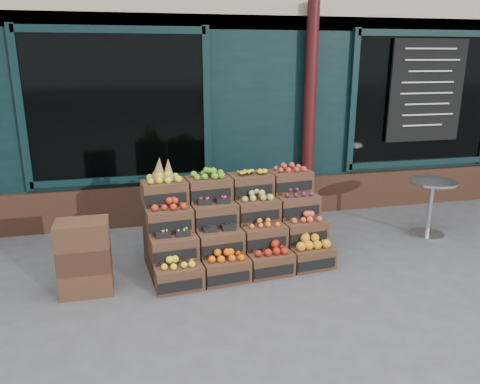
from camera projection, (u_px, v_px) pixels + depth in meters
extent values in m
plane|color=#454548|center=(271.00, 279.00, 5.32)|extent=(60.00, 60.00, 0.00)
cube|color=black|center=(198.00, 58.00, 9.50)|extent=(12.00, 6.00, 4.80)
cube|color=black|center=(229.00, 121.00, 7.00)|extent=(12.00, 0.12, 3.00)
cube|color=#331E14|center=(230.00, 199.00, 7.27)|extent=(12.00, 0.18, 0.60)
cube|color=black|center=(118.00, 108.00, 6.51)|extent=(2.40, 0.06, 2.00)
cube|color=black|center=(423.00, 100.00, 7.58)|extent=(2.40, 0.06, 2.00)
cylinder|color=#390D0F|center=(309.00, 114.00, 7.05)|extent=(0.18, 0.18, 3.20)
cube|color=black|center=(427.00, 91.00, 7.46)|extent=(1.30, 0.04, 1.60)
cube|color=#442A1B|center=(178.00, 276.00, 5.11)|extent=(0.55, 0.41, 0.26)
cube|color=black|center=(182.00, 286.00, 4.94)|extent=(0.48, 0.06, 0.12)
cube|color=yellow|center=(178.00, 262.00, 5.06)|extent=(0.44, 0.31, 0.08)
cube|color=#442A1B|center=(225.00, 269.00, 5.28)|extent=(0.55, 0.41, 0.26)
cube|color=black|center=(230.00, 278.00, 5.11)|extent=(0.48, 0.06, 0.12)
cube|color=#E25204|center=(225.00, 255.00, 5.23)|extent=(0.44, 0.31, 0.09)
cube|color=#442A1B|center=(269.00, 262.00, 5.45)|extent=(0.55, 0.41, 0.26)
cube|color=black|center=(276.00, 271.00, 5.28)|extent=(0.48, 0.06, 0.12)
cube|color=#9A190D|center=(270.00, 248.00, 5.40)|extent=(0.44, 0.31, 0.10)
cube|color=#442A1B|center=(311.00, 256.00, 5.61)|extent=(0.55, 0.41, 0.26)
cube|color=black|center=(318.00, 265.00, 5.45)|extent=(0.48, 0.06, 0.12)
cube|color=orange|center=(311.00, 242.00, 5.56)|extent=(0.44, 0.31, 0.12)
cube|color=#442A1B|center=(173.00, 247.00, 5.24)|extent=(0.55, 0.41, 0.26)
cube|color=black|center=(177.00, 256.00, 5.07)|extent=(0.48, 0.06, 0.12)
cube|color=#8EC141|center=(173.00, 235.00, 5.19)|extent=(0.44, 0.31, 0.03)
cube|color=#442A1B|center=(219.00, 241.00, 5.40)|extent=(0.55, 0.41, 0.26)
cube|color=black|center=(224.00, 249.00, 5.24)|extent=(0.48, 0.06, 0.12)
cube|color=black|center=(219.00, 229.00, 5.36)|extent=(0.44, 0.31, 0.03)
cube|color=#442A1B|center=(263.00, 235.00, 5.57)|extent=(0.55, 0.41, 0.26)
cube|color=black|center=(269.00, 243.00, 5.41)|extent=(0.48, 0.06, 0.12)
cube|color=orange|center=(263.00, 222.00, 5.53)|extent=(0.44, 0.31, 0.07)
cube|color=#442A1B|center=(303.00, 230.00, 5.74)|extent=(0.55, 0.41, 0.26)
cube|color=black|center=(310.00, 237.00, 5.57)|extent=(0.48, 0.06, 0.12)
cube|color=#CE4533|center=(304.00, 217.00, 5.69)|extent=(0.44, 0.31, 0.08)
cube|color=#442A1B|center=(169.00, 219.00, 5.36)|extent=(0.55, 0.41, 0.26)
cube|color=black|center=(172.00, 226.00, 5.19)|extent=(0.48, 0.06, 0.12)
cube|color=#A92813|center=(168.00, 204.00, 5.31)|extent=(0.44, 0.31, 0.09)
cube|color=#442A1B|center=(214.00, 214.00, 5.53)|extent=(0.55, 0.41, 0.26)
cube|color=black|center=(219.00, 221.00, 5.36)|extent=(0.48, 0.06, 0.12)
cube|color=#BA2038|center=(214.00, 202.00, 5.49)|extent=(0.44, 0.31, 0.04)
cube|color=#442A1B|center=(256.00, 209.00, 5.70)|extent=(0.55, 0.41, 0.26)
cube|color=black|center=(262.00, 216.00, 5.53)|extent=(0.48, 0.06, 0.12)
cube|color=#A5A14D|center=(256.00, 196.00, 5.65)|extent=(0.44, 0.31, 0.09)
cube|color=#442A1B|center=(296.00, 205.00, 5.87)|extent=(0.55, 0.41, 0.26)
cube|color=black|center=(303.00, 211.00, 5.70)|extent=(0.48, 0.06, 0.12)
cube|color=#4A1737|center=(297.00, 192.00, 5.82)|extent=(0.44, 0.31, 0.07)
cube|color=#442A1B|center=(164.00, 192.00, 5.49)|extent=(0.55, 0.41, 0.26)
cube|color=black|center=(168.00, 199.00, 5.32)|extent=(0.48, 0.06, 0.12)
cube|color=gold|center=(164.00, 178.00, 5.44)|extent=(0.44, 0.31, 0.09)
cube|color=#442A1B|center=(209.00, 188.00, 5.65)|extent=(0.55, 0.41, 0.26)
cube|color=black|center=(213.00, 194.00, 5.49)|extent=(0.48, 0.06, 0.12)
cube|color=#59981E|center=(208.00, 174.00, 5.61)|extent=(0.44, 0.31, 0.09)
cube|color=#442A1B|center=(250.00, 184.00, 5.82)|extent=(0.55, 0.41, 0.26)
cube|color=black|center=(256.00, 190.00, 5.66)|extent=(0.48, 0.06, 0.12)
cube|color=yellow|center=(250.00, 171.00, 5.78)|extent=(0.44, 0.31, 0.08)
cube|color=#442A1B|center=(290.00, 181.00, 5.99)|extent=(0.55, 0.41, 0.26)
cube|color=black|center=(296.00, 186.00, 5.83)|extent=(0.48, 0.06, 0.12)
cube|color=#B93425|center=(290.00, 168.00, 5.94)|extent=(0.44, 0.31, 0.08)
cube|color=#331E14|center=(241.00, 258.00, 5.56)|extent=(2.15, 0.56, 0.26)
cube|color=#331E14|center=(235.00, 241.00, 5.72)|extent=(2.15, 0.56, 0.52)
cube|color=#331E14|center=(230.00, 226.00, 5.88)|extent=(2.15, 0.56, 0.78)
cone|color=olive|center=(159.00, 169.00, 5.40)|extent=(0.18, 0.18, 0.30)
cone|color=olive|center=(168.00, 170.00, 5.46)|extent=(0.16, 0.16, 0.26)
cube|color=#442A1B|center=(87.00, 280.00, 5.00)|extent=(0.54, 0.37, 0.27)
cube|color=#331E14|center=(84.00, 257.00, 4.93)|extent=(0.54, 0.37, 0.27)
cube|color=#442A1B|center=(82.00, 234.00, 4.85)|extent=(0.54, 0.37, 0.27)
cylinder|color=#AFB1B7|center=(427.00, 234.00, 6.62)|extent=(0.47, 0.47, 0.03)
cylinder|color=#AFB1B7|center=(430.00, 209.00, 6.51)|extent=(0.06, 0.06, 0.76)
cylinder|color=#AFB1B7|center=(433.00, 182.00, 6.40)|extent=(0.64, 0.64, 0.03)
imported|color=#165023|center=(92.00, 157.00, 7.32)|extent=(0.70, 0.48, 1.84)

